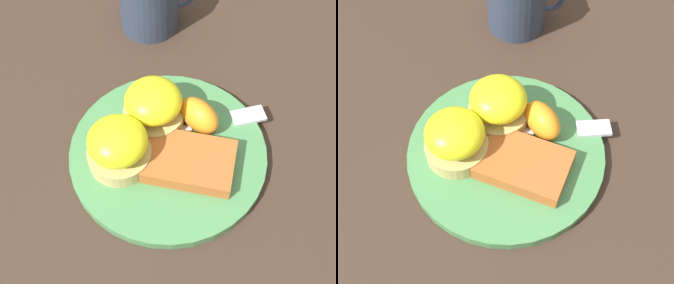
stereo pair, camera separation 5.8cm
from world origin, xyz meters
TOP-DOWN VIEW (x-y plane):
  - ground_plane at (0.00, 0.00)m, footprint 1.10×1.10m
  - plate at (0.00, 0.00)m, footprint 0.25×0.25m
  - sandwich_benedict_left at (-0.01, 0.05)m, footprint 0.08×0.08m
  - sandwich_benedict_right at (-0.06, -0.00)m, footprint 0.08×0.08m
  - hashbrown_patty at (0.02, -0.03)m, footprint 0.13×0.11m
  - orange_wedge at (0.05, 0.03)m, footprint 0.06×0.07m
  - fork at (0.05, 0.03)m, footprint 0.22×0.02m
  - cup at (0.03, 0.25)m, footprint 0.12×0.09m

SIDE VIEW (x-z plane):
  - ground_plane at x=0.00m, z-range 0.00..0.00m
  - plate at x=0.00m, z-range 0.00..0.01m
  - fork at x=0.05m, z-range 0.01..0.02m
  - hashbrown_patty at x=0.02m, z-range 0.01..0.03m
  - orange_wedge at x=0.05m, z-range 0.01..0.06m
  - cup at x=0.03m, z-range 0.00..0.09m
  - sandwich_benedict_left at x=-0.01m, z-range 0.01..0.08m
  - sandwich_benedict_right at x=-0.06m, z-range 0.01..0.08m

